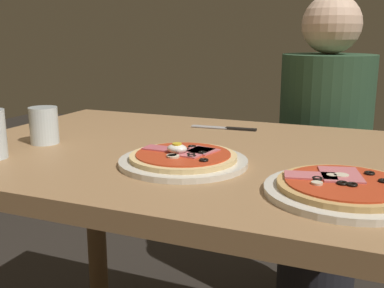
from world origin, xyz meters
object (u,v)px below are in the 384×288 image
(pizza_foreground, at_px, (183,159))
(pizza_across_left, at_px, (345,189))
(dining_table, at_px, (198,198))
(diner_person, at_px, (322,172))
(water_glass_near, at_px, (44,128))
(knife, at_px, (228,128))

(pizza_foreground, relative_size, pizza_across_left, 0.99)
(dining_table, bearing_deg, diner_person, 72.32)
(dining_table, distance_m, pizza_foreground, 0.19)
(dining_table, distance_m, water_glass_near, 0.43)
(pizza_across_left, relative_size, diner_person, 0.24)
(water_glass_near, xyz_separation_m, diner_person, (0.60, 0.76, -0.26))
(dining_table, distance_m, pizza_across_left, 0.43)
(pizza_foreground, height_order, diner_person, diner_person)
(diner_person, bearing_deg, knife, 60.82)
(diner_person, bearing_deg, dining_table, 72.32)
(knife, relative_size, diner_person, 0.17)
(dining_table, xyz_separation_m, pizza_foreground, (0.02, -0.13, 0.13))
(dining_table, bearing_deg, knife, 92.78)
(water_glass_near, bearing_deg, diner_person, 51.59)
(water_glass_near, bearing_deg, pizza_across_left, -8.87)
(knife, xyz_separation_m, diner_person, (0.23, 0.41, -0.22))
(pizza_across_left, height_order, knife, pizza_across_left)
(pizza_foreground, distance_m, knife, 0.40)
(pizza_across_left, relative_size, knife, 1.42)
(pizza_across_left, bearing_deg, dining_table, 150.44)
(dining_table, relative_size, knife, 6.25)
(pizza_foreground, bearing_deg, water_glass_near, 173.51)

